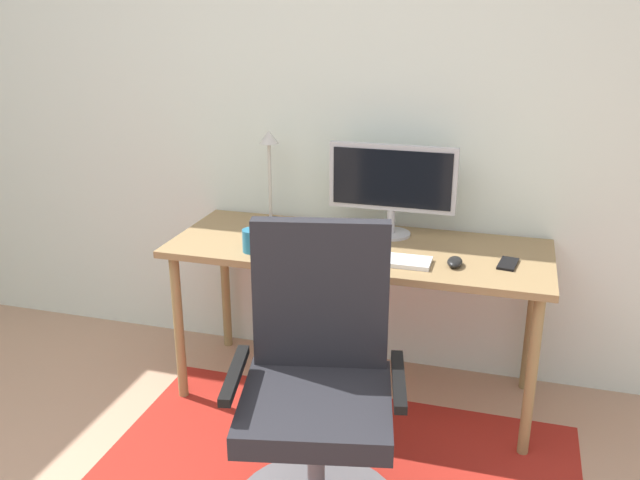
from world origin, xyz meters
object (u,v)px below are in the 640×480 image
computer_mouse (455,262)px  coffee_cup (253,241)px  keyboard (378,259)px  desk_lamp (269,163)px  office_chair (317,411)px  cell_phone (508,264)px  desk (358,260)px  monitor (392,182)px

computer_mouse → coffee_cup: (-0.83, -0.07, 0.03)m
keyboard → desk_lamp: size_ratio=0.97×
desk_lamp → office_chair: bearing=-62.1°
keyboard → cell_phone: bearing=11.2°
desk → keyboard: size_ratio=3.79×
desk → cell_phone: 0.64m
desk → desk_lamp: (-0.47, 0.20, 0.36)m
office_chair → monitor: bearing=74.2°
desk → coffee_cup: bearing=-154.6°
monitor → keyboard: bearing=-88.1°
desk → cell_phone: cell_phone is taller
desk → monitor: 0.38m
keyboard → desk_lamp: bearing=149.3°
desk → computer_mouse: size_ratio=15.69×
desk → keyboard: keyboard is taller
desk → desk_lamp: size_ratio=3.69×
computer_mouse → coffee_cup: coffee_cup is taller
cell_phone → keyboard: bearing=-160.7°
desk → desk_lamp: bearing=157.4°
desk → office_chair: 0.83m
desk_lamp → office_chair: (0.52, -0.98, -0.61)m
monitor → computer_mouse: size_ratio=5.43×
coffee_cup → office_chair: bearing=-52.3°
monitor → keyboard: size_ratio=1.31×
office_chair → desk: bearing=81.2°
coffee_cup → office_chair: (0.46, -0.59, -0.37)m
keyboard → office_chair: bearing=-96.4°
coffee_cup → cell_phone: size_ratio=0.69×
cell_phone → desk_lamp: desk_lamp is taller
desk → desk_lamp: 0.63m
office_chair → computer_mouse: bearing=48.1°
office_chair → desk_lamp: bearing=105.7°
keyboard → office_chair: 0.72m
monitor → office_chair: (-0.06, -0.96, -0.57)m
desk → keyboard: 0.21m
keyboard → computer_mouse: computer_mouse is taller
coffee_cup → desk_lamp: bearing=99.3°
cell_phone → desk_lamp: 1.17m
monitor → keyboard: (0.01, -0.33, -0.24)m
desk → monitor: (0.11, 0.18, 0.32)m
computer_mouse → coffee_cup: size_ratio=1.08×
monitor → desk: bearing=-121.5°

